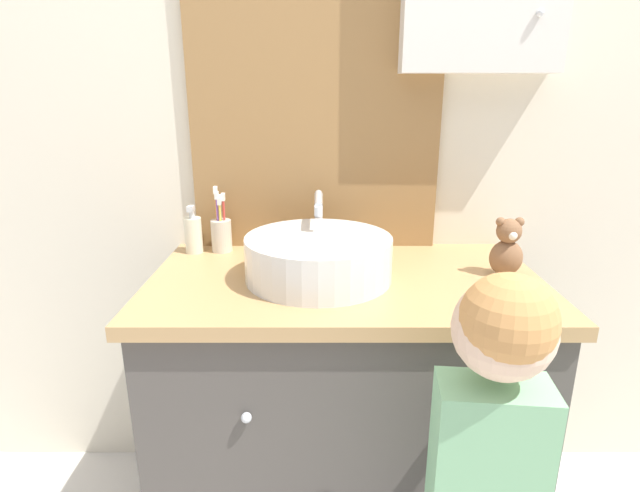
{
  "coord_description": "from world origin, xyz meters",
  "views": [
    {
      "loc": [
        -0.07,
        -0.91,
        1.26
      ],
      "look_at": [
        -0.07,
        0.26,
        0.9
      ],
      "focal_mm": 28.0,
      "sensor_mm": 36.0,
      "label": 1
    }
  ],
  "objects_px": {
    "sink_basin": "(319,256)",
    "toothbrush_holder": "(222,233)",
    "soap_dispenser": "(194,234)",
    "teddy_bear": "(507,248)",
    "child_figure": "(487,472)"
  },
  "relations": [
    {
      "from": "child_figure",
      "to": "teddy_bear",
      "type": "relative_size",
      "value": 6.35
    },
    {
      "from": "soap_dispenser",
      "to": "teddy_bear",
      "type": "bearing_deg",
      "value": -12.45
    },
    {
      "from": "sink_basin",
      "to": "toothbrush_holder",
      "type": "relative_size",
      "value": 2.19
    },
    {
      "from": "sink_basin",
      "to": "soap_dispenser",
      "type": "bearing_deg",
      "value": 150.41
    },
    {
      "from": "toothbrush_holder",
      "to": "child_figure",
      "type": "xyz_separation_m",
      "value": [
        0.6,
        -0.7,
        -0.25
      ]
    },
    {
      "from": "sink_basin",
      "to": "toothbrush_holder",
      "type": "distance_m",
      "value": 0.37
    },
    {
      "from": "sink_basin",
      "to": "toothbrush_holder",
      "type": "xyz_separation_m",
      "value": [
        -0.29,
        0.23,
        -0.0
      ]
    },
    {
      "from": "teddy_bear",
      "to": "toothbrush_holder",
      "type": "bearing_deg",
      "value": 165.36
    },
    {
      "from": "sink_basin",
      "to": "soap_dispenser",
      "type": "distance_m",
      "value": 0.43
    },
    {
      "from": "toothbrush_holder",
      "to": "soap_dispenser",
      "type": "relative_size",
      "value": 1.36
    },
    {
      "from": "sink_basin",
      "to": "teddy_bear",
      "type": "xyz_separation_m",
      "value": [
        0.49,
        0.02,
        0.02
      ]
    },
    {
      "from": "child_figure",
      "to": "teddy_bear",
      "type": "xyz_separation_m",
      "value": [
        0.19,
        0.5,
        0.26
      ]
    },
    {
      "from": "teddy_bear",
      "to": "child_figure",
      "type": "bearing_deg",
      "value": -110.41
    },
    {
      "from": "toothbrush_holder",
      "to": "child_figure",
      "type": "height_order",
      "value": "same"
    },
    {
      "from": "sink_basin",
      "to": "toothbrush_holder",
      "type": "bearing_deg",
      "value": 142.39
    }
  ]
}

